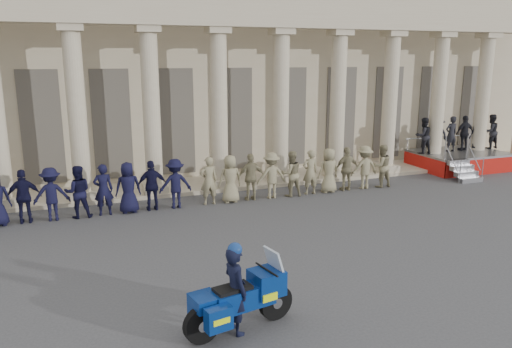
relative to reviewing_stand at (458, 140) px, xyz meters
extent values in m
plane|color=#3D3D40|center=(-12.95, -7.88, -1.39)|extent=(90.00, 90.00, 0.00)
cube|color=#BBAB8C|center=(-12.95, 7.12, 3.11)|extent=(40.00, 10.00, 9.00)
cube|color=#BBAB8C|center=(-12.95, 0.92, -1.31)|extent=(40.00, 2.60, 0.15)
cube|color=#BBAB8C|center=(-12.95, 0.12, 5.40)|extent=(35.80, 1.00, 1.00)
cube|color=#BBAB8C|center=(-19.45, 0.12, -1.09)|extent=(0.90, 0.90, 0.30)
cube|color=#BBAB8C|center=(-16.85, 0.12, -1.09)|extent=(0.90, 0.90, 0.30)
cylinder|color=#BBAB8C|center=(-16.85, 0.12, 1.86)|extent=(0.64, 0.64, 5.60)
cube|color=#BBAB8C|center=(-16.85, 0.12, 4.78)|extent=(0.85, 0.85, 0.24)
cube|color=#BBAB8C|center=(-14.25, 0.12, -1.09)|extent=(0.90, 0.90, 0.30)
cylinder|color=#BBAB8C|center=(-14.25, 0.12, 1.86)|extent=(0.64, 0.64, 5.60)
cube|color=#BBAB8C|center=(-14.25, 0.12, 4.78)|extent=(0.85, 0.85, 0.24)
cube|color=#BBAB8C|center=(-11.65, 0.12, -1.09)|extent=(0.90, 0.90, 0.30)
cylinder|color=#BBAB8C|center=(-11.65, 0.12, 1.86)|extent=(0.64, 0.64, 5.60)
cube|color=#BBAB8C|center=(-11.65, 0.12, 4.78)|extent=(0.85, 0.85, 0.24)
cube|color=#BBAB8C|center=(-9.05, 0.12, -1.09)|extent=(0.90, 0.90, 0.30)
cylinder|color=#BBAB8C|center=(-9.05, 0.12, 1.86)|extent=(0.64, 0.64, 5.60)
cube|color=#BBAB8C|center=(-9.05, 0.12, 4.78)|extent=(0.85, 0.85, 0.24)
cube|color=#BBAB8C|center=(-6.45, 0.12, -1.09)|extent=(0.90, 0.90, 0.30)
cylinder|color=#BBAB8C|center=(-6.45, 0.12, 1.86)|extent=(0.64, 0.64, 5.60)
cube|color=#BBAB8C|center=(-6.45, 0.12, 4.78)|extent=(0.85, 0.85, 0.24)
cube|color=#BBAB8C|center=(-3.85, 0.12, -1.09)|extent=(0.90, 0.90, 0.30)
cylinder|color=#BBAB8C|center=(-3.85, 0.12, 1.86)|extent=(0.64, 0.64, 5.60)
cube|color=#BBAB8C|center=(-3.85, 0.12, 4.78)|extent=(0.85, 0.85, 0.24)
cube|color=#BBAB8C|center=(-1.25, 0.12, -1.09)|extent=(0.90, 0.90, 0.30)
cylinder|color=#BBAB8C|center=(-1.25, 0.12, 1.86)|extent=(0.64, 0.64, 5.60)
cube|color=#BBAB8C|center=(-1.25, 0.12, 4.78)|extent=(0.85, 0.85, 0.24)
cube|color=#BBAB8C|center=(1.35, 0.12, -1.09)|extent=(0.90, 0.90, 0.30)
cylinder|color=#BBAB8C|center=(1.35, 0.12, 1.86)|extent=(0.64, 0.64, 5.60)
cube|color=#BBAB8C|center=(1.35, 0.12, 4.78)|extent=(0.85, 0.85, 0.24)
cube|color=black|center=(-18.15, 2.14, 1.16)|extent=(1.30, 0.12, 4.20)
cube|color=black|center=(-15.55, 2.14, 1.16)|extent=(1.30, 0.12, 4.20)
cube|color=black|center=(-12.95, 2.14, 1.16)|extent=(1.30, 0.12, 4.20)
cube|color=black|center=(-10.35, 2.14, 1.16)|extent=(1.30, 0.12, 4.20)
cube|color=black|center=(-7.75, 2.14, 1.16)|extent=(1.30, 0.12, 4.20)
cube|color=black|center=(-5.15, 2.14, 1.16)|extent=(1.30, 0.12, 4.20)
cube|color=black|center=(-2.55, 2.14, 1.16)|extent=(1.30, 0.12, 4.20)
cube|color=black|center=(0.05, 2.14, 1.16)|extent=(1.30, 0.12, 4.20)
cube|color=black|center=(2.65, 2.14, 1.16)|extent=(1.30, 0.12, 4.20)
imported|color=black|center=(-18.65, -1.73, -0.51)|extent=(1.03, 0.43, 1.75)
imported|color=black|center=(-17.84, -1.73, -0.51)|extent=(1.13, 0.65, 1.75)
imported|color=black|center=(-17.04, -1.73, -0.51)|extent=(0.85, 0.66, 1.75)
imported|color=black|center=(-16.23, -1.73, -0.51)|extent=(0.64, 0.42, 1.75)
imported|color=black|center=(-15.43, -1.73, -0.51)|extent=(0.86, 0.56, 1.75)
imported|color=black|center=(-14.62, -1.73, -0.51)|extent=(1.03, 0.43, 1.75)
imported|color=black|center=(-13.81, -1.73, -0.51)|extent=(1.13, 0.65, 1.75)
imported|color=gray|center=(-12.61, -1.73, -0.51)|extent=(0.64, 0.42, 1.75)
imported|color=gray|center=(-11.80, -1.73, -0.51)|extent=(0.86, 0.56, 1.75)
imported|color=gray|center=(-11.00, -1.73, -0.51)|extent=(1.03, 0.43, 1.75)
imported|color=gray|center=(-10.19, -1.73, -0.51)|extent=(1.13, 0.65, 1.75)
imported|color=gray|center=(-9.39, -1.73, -0.51)|extent=(0.85, 0.66, 1.75)
imported|color=gray|center=(-8.58, -1.73, -0.51)|extent=(0.64, 0.42, 1.75)
imported|color=gray|center=(-7.77, -1.73, -0.51)|extent=(0.86, 0.56, 1.75)
imported|color=gray|center=(-6.97, -1.73, -0.51)|extent=(1.03, 0.43, 1.75)
imported|color=gray|center=(-6.16, -1.73, -0.51)|extent=(1.13, 0.65, 1.75)
imported|color=gray|center=(-5.36, -1.73, -0.51)|extent=(0.85, 0.66, 1.75)
cube|color=gray|center=(0.12, -0.04, -0.61)|extent=(4.07, 2.91, 0.10)
cube|color=#AA140D|center=(0.12, -1.48, -1.03)|extent=(4.07, 0.04, 0.72)
cube|color=#AA140D|center=(-1.90, -0.04, -1.03)|extent=(0.04, 2.91, 0.72)
cube|color=#AA140D|center=(2.13, -0.04, -1.03)|extent=(0.04, 2.91, 0.72)
cube|color=gray|center=(-1.32, -2.40, -1.28)|extent=(1.10, 0.28, 0.21)
cube|color=gray|center=(-1.32, -2.12, -1.08)|extent=(1.10, 0.28, 0.21)
cube|color=gray|center=(-1.32, -1.84, -0.87)|extent=(1.10, 0.28, 0.21)
cube|color=gray|center=(-1.32, -1.56, -0.67)|extent=(1.10, 0.28, 0.21)
cylinder|color=gray|center=(0.12, 1.36, -0.06)|extent=(4.07, 0.04, 0.04)
imported|color=black|center=(-1.88, 0.16, 0.27)|extent=(0.81, 0.63, 1.67)
imported|color=black|center=(-1.08, 0.16, 0.27)|extent=(1.08, 0.62, 1.67)
imported|color=black|center=(-0.28, 0.16, 0.27)|extent=(0.61, 0.40, 1.67)
imported|color=black|center=(0.52, 0.16, 0.27)|extent=(0.98, 0.41, 1.67)
imported|color=black|center=(1.32, 0.16, 0.27)|extent=(0.82, 0.53, 1.67)
imported|color=black|center=(2.12, 0.16, 0.27)|extent=(0.81, 0.63, 1.67)
cylinder|color=black|center=(-13.45, -10.06, -1.03)|extent=(0.74, 0.30, 0.72)
cylinder|color=black|center=(-15.06, -10.40, -1.03)|extent=(0.74, 0.30, 0.72)
cube|color=navy|center=(-14.21, -10.22, -0.71)|extent=(1.33, 0.71, 0.42)
cube|color=navy|center=(-13.67, -10.11, -0.53)|extent=(0.71, 0.68, 0.49)
cube|color=silver|center=(-13.67, -10.11, -0.78)|extent=(0.30, 0.37, 0.13)
cube|color=#B2BFCC|center=(-13.49, -10.07, -0.16)|extent=(0.33, 0.54, 0.59)
cube|color=black|center=(-14.42, -10.27, -0.49)|extent=(0.78, 0.51, 0.11)
cube|color=navy|center=(-15.01, -10.39, -0.62)|extent=(0.45, 0.44, 0.24)
cube|color=navy|center=(-14.83, -10.71, -0.78)|extent=(0.53, 0.34, 0.44)
cube|color=#E9FF0D|center=(-14.83, -10.71, -0.78)|extent=(0.38, 0.33, 0.11)
cube|color=navy|center=(-14.98, -10.03, -0.78)|extent=(0.53, 0.34, 0.44)
cube|color=#E9FF0D|center=(-14.98, -10.03, -0.78)|extent=(0.38, 0.33, 0.11)
cylinder|color=silver|center=(-14.80, -10.08, -1.06)|extent=(0.67, 0.24, 0.11)
cylinder|color=black|center=(-13.67, -10.11, -0.27)|extent=(0.20, 0.76, 0.04)
imported|color=black|center=(-14.37, -10.26, -0.52)|extent=(0.54, 0.71, 1.74)
sphere|color=navy|center=(-14.37, -10.26, 0.30)|extent=(0.28, 0.28, 0.28)
camera|label=1|loc=(-17.00, -18.55, 3.77)|focal=35.00mm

